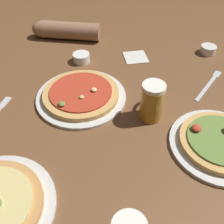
{
  "coord_description": "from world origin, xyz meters",
  "views": [
    {
      "loc": [
        -0.05,
        -0.64,
        0.63
      ],
      "look_at": [
        0.0,
        0.0,
        0.02
      ],
      "focal_mm": 41.58,
      "sensor_mm": 36.0,
      "label": 1
    }
  ],
  "objects_px": {
    "beer_mug_amber": "(152,101)",
    "napkin_folded": "(136,57)",
    "pizza_plate_far": "(81,95)",
    "diner_arm": "(64,30)",
    "pizza_plate_near": "(219,143)",
    "ramekin_sauce": "(81,58)",
    "fork_left": "(209,84)",
    "ramekin_butter": "(208,50)"
  },
  "relations": [
    {
      "from": "beer_mug_amber",
      "to": "napkin_folded",
      "type": "height_order",
      "value": "beer_mug_amber"
    },
    {
      "from": "pizza_plate_far",
      "to": "diner_arm",
      "type": "height_order",
      "value": "diner_arm"
    },
    {
      "from": "pizza_plate_near",
      "to": "pizza_plate_far",
      "type": "bearing_deg",
      "value": 148.56
    },
    {
      "from": "ramekin_sauce",
      "to": "diner_arm",
      "type": "bearing_deg",
      "value": 111.09
    },
    {
      "from": "ramekin_sauce",
      "to": "diner_arm",
      "type": "xyz_separation_m",
      "value": [
        -0.09,
        0.22,
        0.02
      ]
    },
    {
      "from": "napkin_folded",
      "to": "diner_arm",
      "type": "bearing_deg",
      "value": 147.59
    },
    {
      "from": "pizza_plate_near",
      "to": "fork_left",
      "type": "xyz_separation_m",
      "value": [
        0.08,
        0.3,
        -0.01
      ]
    },
    {
      "from": "ramekin_butter",
      "to": "diner_arm",
      "type": "height_order",
      "value": "diner_arm"
    },
    {
      "from": "ramekin_butter",
      "to": "fork_left",
      "type": "distance_m",
      "value": 0.25
    },
    {
      "from": "beer_mug_amber",
      "to": "diner_arm",
      "type": "height_order",
      "value": "beer_mug_amber"
    },
    {
      "from": "pizza_plate_near",
      "to": "ramekin_butter",
      "type": "xyz_separation_m",
      "value": [
        0.15,
        0.54,
        0.0
      ]
    },
    {
      "from": "ramekin_sauce",
      "to": "fork_left",
      "type": "xyz_separation_m",
      "value": [
        0.51,
        -0.21,
        -0.02
      ]
    },
    {
      "from": "pizza_plate_far",
      "to": "beer_mug_amber",
      "type": "bearing_deg",
      "value": -25.24
    },
    {
      "from": "pizza_plate_far",
      "to": "fork_left",
      "type": "distance_m",
      "value": 0.51
    },
    {
      "from": "ramekin_butter",
      "to": "beer_mug_amber",
      "type": "bearing_deg",
      "value": -131.02
    },
    {
      "from": "pizza_plate_far",
      "to": "napkin_folded",
      "type": "bearing_deg",
      "value": 47.38
    },
    {
      "from": "napkin_folded",
      "to": "diner_arm",
      "type": "distance_m",
      "value": 0.39
    },
    {
      "from": "pizza_plate_far",
      "to": "ramekin_sauce",
      "type": "relative_size",
      "value": 4.52
    },
    {
      "from": "pizza_plate_near",
      "to": "ramekin_butter",
      "type": "distance_m",
      "value": 0.56
    },
    {
      "from": "ramekin_sauce",
      "to": "diner_arm",
      "type": "distance_m",
      "value": 0.24
    },
    {
      "from": "ramekin_butter",
      "to": "napkin_folded",
      "type": "bearing_deg",
      "value": -177.44
    },
    {
      "from": "diner_arm",
      "to": "pizza_plate_near",
      "type": "bearing_deg",
      "value": -54.97
    },
    {
      "from": "ramekin_butter",
      "to": "fork_left",
      "type": "bearing_deg",
      "value": -107.6
    },
    {
      "from": "pizza_plate_near",
      "to": "ramekin_butter",
      "type": "relative_size",
      "value": 4.34
    },
    {
      "from": "napkin_folded",
      "to": "ramekin_butter",
      "type": "bearing_deg",
      "value": 2.56
    },
    {
      "from": "pizza_plate_far",
      "to": "ramekin_sauce",
      "type": "bearing_deg",
      "value": 90.37
    },
    {
      "from": "pizza_plate_near",
      "to": "ramekin_butter",
      "type": "height_order",
      "value": "pizza_plate_near"
    },
    {
      "from": "napkin_folded",
      "to": "fork_left",
      "type": "distance_m",
      "value": 0.34
    },
    {
      "from": "beer_mug_amber",
      "to": "fork_left",
      "type": "relative_size",
      "value": 0.73
    },
    {
      "from": "pizza_plate_near",
      "to": "napkin_folded",
      "type": "xyz_separation_m",
      "value": [
        -0.18,
        0.52,
        -0.01
      ]
    },
    {
      "from": "pizza_plate_near",
      "to": "pizza_plate_far",
      "type": "relative_size",
      "value": 0.91
    },
    {
      "from": "pizza_plate_far",
      "to": "fork_left",
      "type": "height_order",
      "value": "pizza_plate_far"
    },
    {
      "from": "pizza_plate_far",
      "to": "pizza_plate_near",
      "type": "bearing_deg",
      "value": -31.44
    },
    {
      "from": "ramekin_butter",
      "to": "fork_left",
      "type": "height_order",
      "value": "ramekin_butter"
    },
    {
      "from": "ramekin_butter",
      "to": "fork_left",
      "type": "xyz_separation_m",
      "value": [
        -0.07,
        -0.23,
        -0.02
      ]
    },
    {
      "from": "beer_mug_amber",
      "to": "pizza_plate_far",
      "type": "bearing_deg",
      "value": 154.76
    },
    {
      "from": "pizza_plate_near",
      "to": "pizza_plate_far",
      "type": "xyz_separation_m",
      "value": [
        -0.43,
        0.26,
        0.0
      ]
    },
    {
      "from": "pizza_plate_far",
      "to": "beer_mug_amber",
      "type": "xyz_separation_m",
      "value": [
        0.24,
        -0.11,
        0.05
      ]
    },
    {
      "from": "pizza_plate_near",
      "to": "beer_mug_amber",
      "type": "height_order",
      "value": "beer_mug_amber"
    },
    {
      "from": "pizza_plate_far",
      "to": "fork_left",
      "type": "bearing_deg",
      "value": 4.96
    },
    {
      "from": "beer_mug_amber",
      "to": "fork_left",
      "type": "xyz_separation_m",
      "value": [
        0.27,
        0.16,
        -0.07
      ]
    },
    {
      "from": "ramekin_butter",
      "to": "napkin_folded",
      "type": "relative_size",
      "value": 0.67
    }
  ]
}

